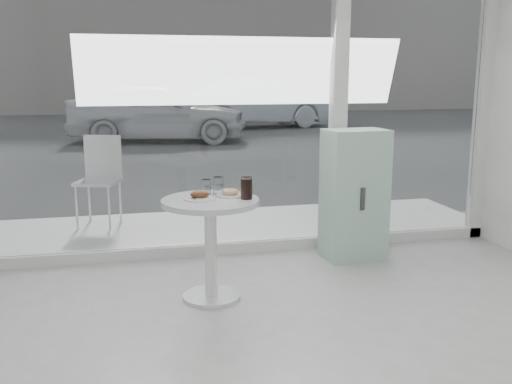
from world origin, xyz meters
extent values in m
cube|color=silver|center=(0.00, 3.00, 0.05)|extent=(5.00, 0.12, 0.10)
cube|color=silver|center=(2.44, 3.00, 1.50)|extent=(0.12, 0.12, 3.00)
cube|color=silver|center=(0.90, 3.00, 1.50)|extent=(0.14, 0.14, 3.00)
cube|color=white|center=(-0.77, 3.00, 1.40)|extent=(3.21, 0.02, 2.60)
cube|color=white|center=(1.67, 3.00, 1.40)|extent=(1.41, 0.02, 2.60)
cylinder|color=silver|center=(-0.50, 1.90, 0.01)|extent=(0.44, 0.44, 0.03)
cylinder|color=silver|center=(-0.50, 1.90, 0.37)|extent=(0.09, 0.09, 0.70)
cylinder|color=silver|center=(-0.50, 1.90, 0.75)|extent=(0.72, 0.72, 0.04)
cube|color=white|center=(0.00, 3.80, 0.03)|extent=(5.60, 1.60, 0.05)
cube|color=#323232|center=(0.00, 16.00, 0.00)|extent=(40.00, 24.00, 0.00)
cube|color=gray|center=(0.00, 25.00, 4.00)|extent=(40.00, 2.00, 8.00)
cube|color=#A0CCB8|center=(0.93, 2.61, 0.59)|extent=(0.58, 0.41, 1.19)
cube|color=#333333|center=(0.93, 2.42, 0.59)|extent=(0.04, 0.02, 0.20)
cylinder|color=silver|center=(-1.63, 4.01, 0.29)|extent=(0.03, 0.03, 0.47)
cylinder|color=silver|center=(-1.29, 3.90, 0.29)|extent=(0.03, 0.03, 0.47)
cylinder|color=silver|center=(-1.51, 4.35, 0.29)|extent=(0.03, 0.03, 0.47)
cylinder|color=silver|center=(-1.18, 4.24, 0.29)|extent=(0.03, 0.03, 0.47)
cube|color=silver|center=(-1.40, 4.13, 0.53)|extent=(0.53, 0.53, 0.03)
cube|color=silver|center=(-1.34, 4.31, 0.78)|extent=(0.40, 0.15, 0.47)
imported|color=silver|center=(-0.26, 12.64, 0.76)|extent=(4.70, 2.56, 1.52)
imported|color=#AAACB2|center=(3.05, 15.96, 0.80)|extent=(5.10, 2.55, 1.61)
cylinder|color=silver|center=(-0.57, 1.91, 0.78)|extent=(0.23, 0.23, 0.01)
cube|color=white|center=(-0.55, 1.90, 0.79)|extent=(0.12, 0.12, 0.00)
ellipsoid|color=#3E2010|center=(-0.57, 1.91, 0.81)|extent=(0.14, 0.11, 0.06)
ellipsoid|color=#3E2010|center=(-0.54, 1.93, 0.81)|extent=(0.07, 0.06, 0.04)
cylinder|color=silver|center=(-0.34, 1.97, 0.78)|extent=(0.21, 0.21, 0.01)
torus|color=tan|center=(-0.34, 1.97, 0.80)|extent=(0.12, 0.12, 0.04)
cylinder|color=white|center=(-0.50, 2.08, 0.83)|extent=(0.07, 0.07, 0.12)
cylinder|color=white|center=(-0.50, 2.08, 0.80)|extent=(0.06, 0.06, 0.06)
cylinder|color=white|center=(-0.41, 2.08, 0.83)|extent=(0.08, 0.08, 0.13)
cylinder|color=white|center=(-0.41, 2.08, 0.81)|extent=(0.07, 0.07, 0.07)
cylinder|color=white|center=(-0.24, 1.85, 0.85)|extent=(0.09, 0.09, 0.16)
cylinder|color=black|center=(-0.24, 1.85, 0.84)|extent=(0.07, 0.07, 0.15)
camera|label=1|loc=(-1.08, -2.15, 1.66)|focal=40.00mm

